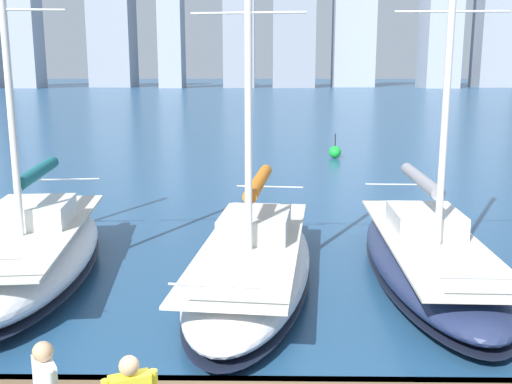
# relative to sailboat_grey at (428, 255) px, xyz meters

# --- Properties ---
(city_skyline) EXTENTS (168.34, 20.16, 54.95)m
(city_skyline) POSITION_rel_sailboat_grey_xyz_m (10.06, -151.97, 20.41)
(city_skyline) COLOR #A2A7B1
(city_skyline) RESTS_ON ground
(sailboat_grey) EXTENTS (2.95, 9.30, 9.62)m
(sailboat_grey) POSITION_rel_sailboat_grey_xyz_m (0.00, 0.00, 0.00)
(sailboat_grey) COLOR navy
(sailboat_grey) RESTS_ON ground
(sailboat_orange) EXTENTS (3.61, 9.47, 9.50)m
(sailboat_orange) POSITION_rel_sailboat_grey_xyz_m (4.23, 0.51, 0.01)
(sailboat_orange) COLOR white
(sailboat_orange) RESTS_ON ground
(sailboat_teal) EXTENTS (3.81, 8.81, 9.56)m
(sailboat_teal) POSITION_rel_sailboat_grey_xyz_m (9.60, 0.14, 0.09)
(sailboat_teal) COLOR white
(sailboat_teal) RESTS_ON ground
(channel_buoy) EXTENTS (0.70, 0.70, 1.40)m
(channel_buoy) POSITION_rel_sailboat_grey_xyz_m (-0.07, -20.05, -0.26)
(channel_buoy) COLOR green
(channel_buoy) RESTS_ON ground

